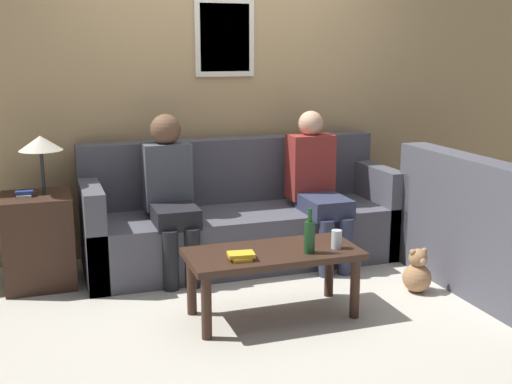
{
  "coord_description": "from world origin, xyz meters",
  "views": [
    {
      "loc": [
        -1.43,
        -4.09,
        1.62
      ],
      "look_at": [
        -0.07,
        -0.08,
        0.67
      ],
      "focal_mm": 45.0,
      "sensor_mm": 36.0,
      "label": 1
    }
  ],
  "objects": [
    {
      "name": "book_stack",
      "position": [
        -0.37,
        -0.71,
        0.44
      ],
      "size": [
        0.16,
        0.13,
        0.04
      ],
      "color": "gold",
      "rests_on": "coffee_table"
    },
    {
      "name": "person_right",
      "position": [
        0.55,
        0.29,
        0.61
      ],
      "size": [
        0.34,
        0.66,
        1.15
      ],
      "color": "#2D334C",
      "rests_on": "ground_plane"
    },
    {
      "name": "couch_side",
      "position": [
        1.49,
        -0.66,
        0.32
      ],
      "size": [
        0.82,
        1.47,
        0.92
      ],
      "rotation": [
        0.0,
        0.0,
        1.57
      ],
      "color": "#4C4C56",
      "rests_on": "ground_plane"
    },
    {
      "name": "wall_back",
      "position": [
        0.0,
        0.93,
        1.3
      ],
      "size": [
        9.0,
        0.08,
        2.6
      ],
      "color": "tan",
      "rests_on": "ground_plane"
    },
    {
      "name": "drinking_glass",
      "position": [
        0.25,
        -0.69,
        0.48
      ],
      "size": [
        0.06,
        0.06,
        0.11
      ],
      "color": "silver",
      "rests_on": "coffee_table"
    },
    {
      "name": "coffee_table",
      "position": [
        -0.14,
        -0.61,
        0.36
      ],
      "size": [
        1.05,
        0.49,
        0.42
      ],
      "color": "#382319",
      "rests_on": "ground_plane"
    },
    {
      "name": "wine_bottle",
      "position": [
        0.05,
        -0.72,
        0.53
      ],
      "size": [
        0.07,
        0.07,
        0.28
      ],
      "color": "#19421E",
      "rests_on": "coffee_table"
    },
    {
      "name": "ground_plane",
      "position": [
        0.0,
        0.0,
        0.0
      ],
      "size": [
        16.0,
        16.0,
        0.0
      ],
      "primitive_type": "plane",
      "color": "beige"
    },
    {
      "name": "side_table_with_lamp",
      "position": [
        -1.48,
        0.42,
        0.36
      ],
      "size": [
        0.46,
        0.46,
        1.05
      ],
      "color": "#382319",
      "rests_on": "ground_plane"
    },
    {
      "name": "couch_main",
      "position": [
        0.0,
        0.5,
        0.32
      ],
      "size": [
        2.39,
        0.82,
        0.92
      ],
      "color": "#4C4C56",
      "rests_on": "ground_plane"
    },
    {
      "name": "person_left",
      "position": [
        -0.57,
        0.35,
        0.63
      ],
      "size": [
        0.34,
        0.61,
        1.16
      ],
      "color": "black",
      "rests_on": "ground_plane"
    },
    {
      "name": "teddy_bear",
      "position": [
        0.93,
        -0.55,
        0.13
      ],
      "size": [
        0.2,
        0.2,
        0.31
      ],
      "color": "#A87A51",
      "rests_on": "ground_plane"
    }
  ]
}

